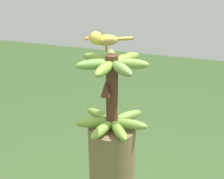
% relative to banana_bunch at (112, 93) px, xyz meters
% --- Properties ---
extents(banana_bunch, '(0.28, 0.29, 0.30)m').
position_rel_banana_bunch_xyz_m(banana_bunch, '(0.00, 0.00, 0.00)').
color(banana_bunch, '#4C2D1E').
rests_on(banana_bunch, banana_tree).
extents(perched_bird, '(0.17, 0.10, 0.08)m').
position_rel_banana_bunch_xyz_m(perched_bird, '(0.04, -0.02, 0.20)').
color(perched_bird, '#C68933').
rests_on(perched_bird, banana_bunch).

